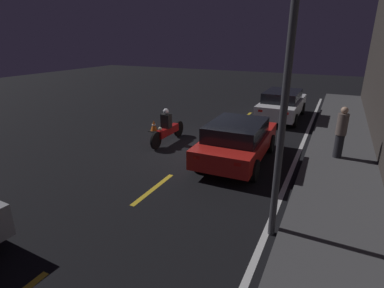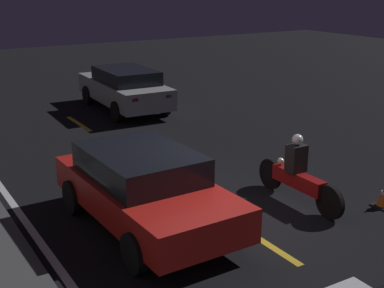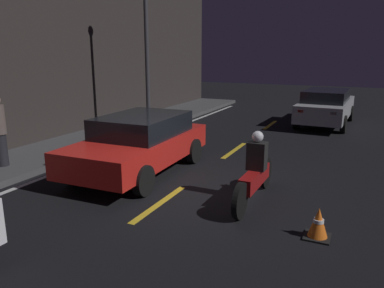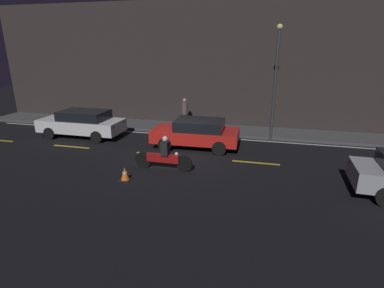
% 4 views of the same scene
% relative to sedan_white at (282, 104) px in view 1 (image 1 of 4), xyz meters
% --- Properties ---
extents(ground_plane, '(56.00, 56.00, 0.00)m').
position_rel_sedan_white_xyz_m(ground_plane, '(5.94, -1.75, -0.78)').
color(ground_plane, black).
extents(raised_curb, '(28.00, 2.19, 0.16)m').
position_rel_sedan_white_xyz_m(raised_curb, '(5.94, 2.86, -0.70)').
color(raised_curb, '#424244').
rests_on(raised_curb, ground).
extents(lane_dash_a, '(2.00, 0.14, 0.01)m').
position_rel_sedan_white_xyz_m(lane_dash_a, '(-4.06, -1.75, -0.77)').
color(lane_dash_a, gold).
rests_on(lane_dash_a, ground).
extents(lane_dash_b, '(2.00, 0.14, 0.01)m').
position_rel_sedan_white_xyz_m(lane_dash_b, '(0.44, -1.75, -0.77)').
color(lane_dash_b, gold).
rests_on(lane_dash_b, ground).
extents(lane_dash_c, '(2.00, 0.14, 0.01)m').
position_rel_sedan_white_xyz_m(lane_dash_c, '(4.94, -1.75, -0.77)').
color(lane_dash_c, gold).
rests_on(lane_dash_c, ground).
extents(lane_dash_d, '(2.00, 0.14, 0.01)m').
position_rel_sedan_white_xyz_m(lane_dash_d, '(9.44, -1.75, -0.77)').
color(lane_dash_d, gold).
rests_on(lane_dash_d, ground).
extents(lane_solid_kerb, '(25.20, 0.14, 0.01)m').
position_rel_sedan_white_xyz_m(lane_solid_kerb, '(5.94, 1.51, -0.77)').
color(lane_solid_kerb, silver).
rests_on(lane_solid_kerb, ground).
extents(sedan_white, '(4.57, 1.95, 1.45)m').
position_rel_sedan_white_xyz_m(sedan_white, '(0.00, 0.00, 0.00)').
color(sedan_white, silver).
rests_on(sedan_white, ground).
extents(taxi_red, '(4.21, 2.06, 1.39)m').
position_rel_sedan_white_xyz_m(taxi_red, '(6.50, -0.32, -0.03)').
color(taxi_red, red).
rests_on(taxi_red, ground).
extents(motorcycle, '(2.41, 0.36, 1.40)m').
position_rel_sedan_white_xyz_m(motorcycle, '(5.84, -3.37, -0.21)').
color(motorcycle, black).
rests_on(motorcycle, ground).
extents(traffic_cone_near, '(0.40, 0.40, 0.50)m').
position_rel_sedan_white_xyz_m(traffic_cone_near, '(4.80, -4.71, -0.53)').
color(traffic_cone_near, black).
rests_on(traffic_cone_near, ground).
extents(pedestrian, '(0.34, 0.34, 1.72)m').
position_rel_sedan_white_xyz_m(pedestrian, '(5.06, 2.75, 0.26)').
color(pedestrian, black).
rests_on(pedestrian, raised_curb).
extents(street_lamp, '(0.28, 0.28, 5.76)m').
position_rel_sedan_white_xyz_m(street_lamp, '(10.04, 1.61, 2.46)').
color(street_lamp, '#333338').
rests_on(street_lamp, ground).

